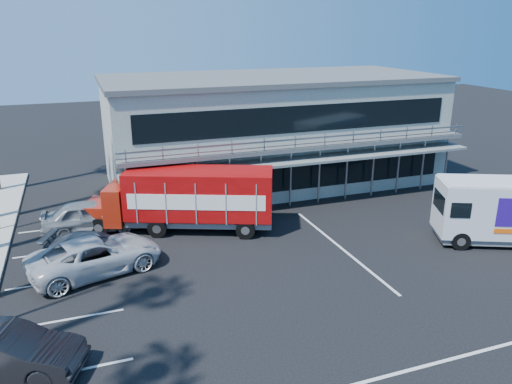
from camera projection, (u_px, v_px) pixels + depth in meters
name	position (u px, v px, depth m)	size (l,w,h in m)	color
ground	(333.00, 282.00, 21.46)	(120.00, 120.00, 0.00)	black
building	(272.00, 129.00, 34.59)	(22.40, 12.00, 7.30)	gray
red_truck	(187.00, 198.00, 26.35)	(10.05, 5.87, 3.34)	maroon
white_van	(506.00, 211.00, 24.81)	(7.04, 4.80, 3.27)	silver
parked_car_b	(7.00, 352.00, 15.59)	(1.65, 4.72, 1.56)	black
parked_car_c	(96.00, 255.00, 22.08)	(2.68, 5.80, 1.61)	#BAB9BC
parked_car_d	(95.00, 248.00, 23.12)	(1.89, 4.64, 1.35)	#323943
parked_car_e	(91.00, 216.00, 26.52)	(2.02, 5.03, 1.71)	gray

